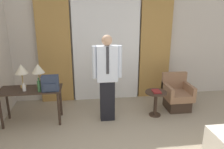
% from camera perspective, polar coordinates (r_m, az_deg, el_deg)
% --- Properties ---
extents(wall_back, '(10.00, 0.06, 2.70)m').
position_cam_1_polar(wall_back, '(5.58, -1.62, 7.24)').
color(wall_back, beige).
rests_on(wall_back, ground_plane).
extents(curtain_sheer_center, '(1.65, 0.06, 2.58)m').
position_cam_1_polar(curtain_sheer_center, '(5.47, -1.47, 6.39)').
color(curtain_sheer_center, white).
rests_on(curtain_sheer_center, ground_plane).
extents(curtain_drape_left, '(0.79, 0.06, 2.58)m').
position_cam_1_polar(curtain_drape_left, '(5.48, -14.74, 5.85)').
color(curtain_drape_left, '#B28442').
rests_on(curtain_drape_left, ground_plane).
extents(curtain_drape_right, '(0.79, 0.06, 2.58)m').
position_cam_1_polar(curtain_drape_right, '(5.74, 11.22, 6.58)').
color(curtain_drape_right, '#B28442').
rests_on(curtain_drape_right, ground_plane).
extents(desk, '(1.23, 0.54, 0.74)m').
position_cam_1_polar(desk, '(4.74, -20.39, -4.82)').
color(desk, '#38281E').
rests_on(desk, ground_plane).
extents(table_lamp_left, '(0.26, 0.26, 0.49)m').
position_cam_1_polar(table_lamp_left, '(4.75, -22.61, 1.13)').
color(table_lamp_left, tan).
rests_on(table_lamp_left, desk).
extents(table_lamp_right, '(0.26, 0.26, 0.49)m').
position_cam_1_polar(table_lamp_right, '(4.67, -18.75, 1.31)').
color(table_lamp_right, tan).
rests_on(table_lamp_right, desk).
extents(bottle_near_edge, '(0.07, 0.07, 0.28)m').
position_cam_1_polar(bottle_near_edge, '(4.47, -18.51, -2.85)').
color(bottle_near_edge, '#336638').
rests_on(bottle_near_edge, desk).
extents(bottle_by_lamp, '(0.07, 0.07, 0.17)m').
position_cam_1_polar(bottle_by_lamp, '(4.62, -21.98, -3.19)').
color(bottle_by_lamp, silver).
rests_on(bottle_by_lamp, desk).
extents(backpack, '(0.32, 0.20, 0.31)m').
position_cam_1_polar(backpack, '(4.43, -15.84, -2.28)').
color(backpack, '#2D384C').
rests_on(backpack, desk).
extents(person, '(0.60, 0.21, 1.81)m').
position_cam_1_polar(person, '(4.42, -1.27, -0.19)').
color(person, black).
rests_on(person, ground_plane).
extents(armchair, '(0.59, 0.62, 0.83)m').
position_cam_1_polar(armchair, '(5.38, 16.59, -5.36)').
color(armchair, '#38281E').
rests_on(armchair, ground_plane).
extents(side_table, '(0.47, 0.47, 0.56)m').
position_cam_1_polar(side_table, '(4.90, 11.34, -6.42)').
color(side_table, '#38281E').
rests_on(side_table, ground_plane).
extents(book, '(0.16, 0.23, 0.03)m').
position_cam_1_polar(book, '(4.81, 11.51, -4.34)').
color(book, maroon).
rests_on(book, side_table).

